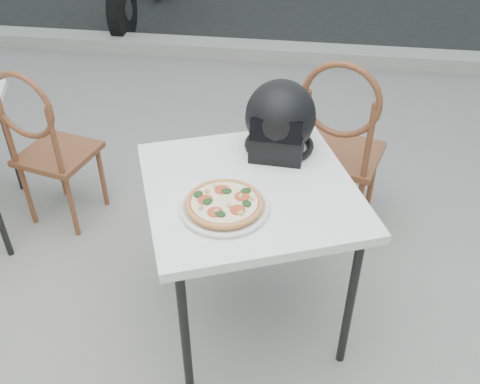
# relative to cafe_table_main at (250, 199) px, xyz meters

# --- Properties ---
(ground) EXTENTS (80.00, 80.00, 0.00)m
(ground) POSITION_rel_cafe_table_main_xyz_m (-0.13, 0.05, -0.69)
(ground) COLOR gray
(ground) RESTS_ON ground
(curb) EXTENTS (30.00, 0.25, 0.12)m
(curb) POSITION_rel_cafe_table_main_xyz_m (-0.13, 3.05, -0.63)
(curb) COLOR #9A9690
(curb) RESTS_ON ground
(cafe_table_main) EXTENTS (1.04, 1.04, 0.76)m
(cafe_table_main) POSITION_rel_cafe_table_main_xyz_m (0.00, 0.00, 0.00)
(cafe_table_main) COLOR white
(cafe_table_main) RESTS_ON ground
(plate) EXTENTS (0.40, 0.40, 0.02)m
(plate) POSITION_rel_cafe_table_main_xyz_m (-0.07, -0.17, 0.08)
(plate) COLOR silver
(plate) RESTS_ON cafe_table_main
(pizza) EXTENTS (0.37, 0.37, 0.04)m
(pizza) POSITION_rel_cafe_table_main_xyz_m (-0.07, -0.17, 0.10)
(pizza) COLOR #D28B4C
(pizza) RESTS_ON plate
(helmet) EXTENTS (0.31, 0.32, 0.30)m
(helmet) POSITION_rel_cafe_table_main_xyz_m (0.09, 0.28, 0.20)
(helmet) COLOR black
(helmet) RESTS_ON cafe_table_main
(cafe_chair_main) EXTENTS (0.49, 0.49, 1.03)m
(cafe_chair_main) POSITION_rel_cafe_table_main_xyz_m (0.37, 0.70, -0.12)
(cafe_chair_main) COLOR brown
(cafe_chair_main) RESTS_ON ground
(cafe_chair_side) EXTENTS (0.44, 0.44, 0.96)m
(cafe_chair_side) POSITION_rel_cafe_table_main_xyz_m (-1.14, 0.54, -0.16)
(cafe_chair_side) COLOR brown
(cafe_chair_side) RESTS_ON ground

